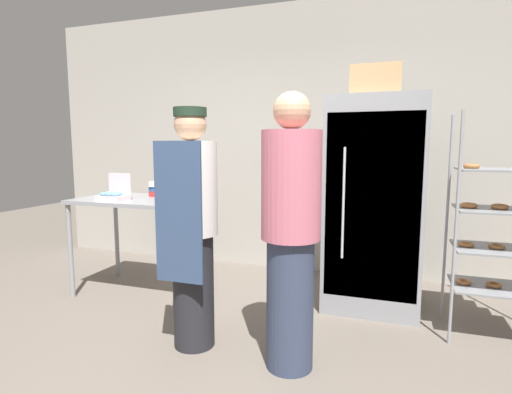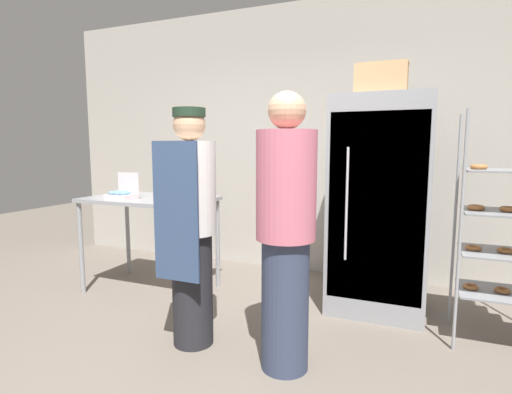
% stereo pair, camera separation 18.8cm
% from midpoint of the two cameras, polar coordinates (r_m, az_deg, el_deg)
% --- Properties ---
extents(ground_plane, '(14.00, 14.00, 0.00)m').
position_cam_midpoint_polar(ground_plane, '(2.68, -7.48, -24.39)').
color(ground_plane, '#6B6056').
extents(back_wall, '(6.40, 0.12, 2.95)m').
position_cam_midpoint_polar(back_wall, '(4.53, 5.67, 8.10)').
color(back_wall, '#ADA89E').
rests_on(back_wall, ground_plane).
extents(refrigerator, '(0.79, 0.70, 1.82)m').
position_cam_midpoint_polar(refrigerator, '(3.56, 14.99, -1.03)').
color(refrigerator, gray).
rests_on(refrigerator, ground_plane).
extents(baking_rack, '(0.64, 0.50, 1.65)m').
position_cam_midpoint_polar(baking_rack, '(3.34, 29.94, -3.99)').
color(baking_rack, '#93969B').
rests_on(baking_rack, ground_plane).
extents(prep_counter, '(1.20, 0.74, 0.92)m').
position_cam_midpoint_polar(prep_counter, '(3.96, -17.34, -1.61)').
color(prep_counter, gray).
rests_on(prep_counter, ground_plane).
extents(donut_box, '(0.24, 0.20, 0.24)m').
position_cam_midpoint_polar(donut_box, '(3.86, -21.03, 0.23)').
color(donut_box, silver).
rests_on(donut_box, prep_counter).
extents(blender_pitcher, '(0.11, 0.11, 0.30)m').
position_cam_midpoint_polar(blender_pitcher, '(3.88, -9.71, 1.89)').
color(blender_pitcher, black).
rests_on(blender_pitcher, prep_counter).
extents(binder_stack, '(0.31, 0.25, 0.15)m').
position_cam_midpoint_polar(binder_stack, '(4.05, -13.78, 1.17)').
color(binder_stack, '#B72D2D').
rests_on(binder_stack, prep_counter).
extents(cardboard_storage_box, '(0.40, 0.28, 0.25)m').
position_cam_midpoint_polar(cardboard_storage_box, '(3.48, 15.21, 15.76)').
color(cardboard_storage_box, tan).
rests_on(cardboard_storage_box, refrigerator).
extents(person_baker, '(0.35, 0.37, 1.66)m').
position_cam_midpoint_polar(person_baker, '(2.79, -11.06, -4.04)').
color(person_baker, '#232328').
rests_on(person_baker, ground_plane).
extents(person_customer, '(0.37, 0.37, 1.73)m').
position_cam_midpoint_polar(person_customer, '(2.47, 2.80, -4.98)').
color(person_customer, '#333D56').
rests_on(person_customer, ground_plane).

